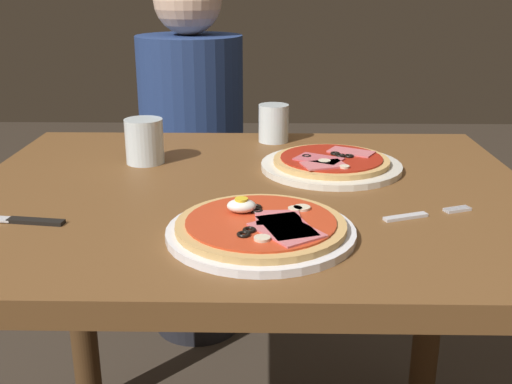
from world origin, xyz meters
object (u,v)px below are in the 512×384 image
pizza_foreground (261,228)px  fork (421,215)px  pizza_across_left (331,164)px  water_glass_far (274,125)px  diner_person (193,170)px  dining_table (250,256)px  water_glass_near (145,144)px  knife (13,220)px

pizza_foreground → fork: bearing=18.6°
pizza_across_left → fork: pizza_across_left is taller
pizza_across_left → water_glass_far: size_ratio=3.23×
water_glass_far → diner_person: diner_person is taller
diner_person → dining_table: bearing=104.1°
dining_table → water_glass_near: bearing=144.3°
pizza_foreground → knife: bearing=172.7°
diner_person → pizza_foreground: bearing=102.4°
pizza_foreground → pizza_across_left: 0.37m
water_glass_near → knife: size_ratio=0.46×
water_glass_near → knife: (-0.14, -0.33, -0.04)m
pizza_foreground → water_glass_far: water_glass_far is taller
pizza_across_left → fork: (0.12, -0.25, -0.01)m
pizza_foreground → knife: 0.39m
pizza_across_left → water_glass_near: 0.38m
fork → diner_person: bearing=116.8°
knife → water_glass_near: bearing=66.4°
pizza_across_left → fork: 0.28m
diner_person → fork: bearing=116.8°
water_glass_near → fork: water_glass_near is taller
water_glass_near → diner_person: diner_person is taller
pizza_across_left → diner_person: (-0.36, 0.70, -0.23)m
pizza_across_left → diner_person: size_ratio=0.24×
dining_table → water_glass_far: (0.05, 0.34, 0.17)m
water_glass_far → water_glass_near: bearing=-145.6°
water_glass_near → pizza_across_left: bearing=-6.0°
knife → water_glass_far: bearing=51.3°
pizza_foreground → fork: (0.25, 0.09, -0.01)m
pizza_foreground → knife: pizza_foreground is taller
water_glass_near → knife: 0.36m
pizza_foreground → water_glass_far: size_ratio=3.22×
dining_table → fork: bearing=-26.2°
dining_table → knife: knife is taller
pizza_across_left → water_glass_near: (-0.38, 0.04, 0.03)m
water_glass_far → knife: bearing=-128.7°
dining_table → water_glass_near: (-0.22, 0.16, 0.17)m
water_glass_far → knife: size_ratio=0.44×
water_glass_far → fork: water_glass_far is taller
pizza_foreground → fork: 0.27m
dining_table → fork: (0.28, -0.14, 0.14)m
dining_table → pizza_across_left: 0.25m
pizza_across_left → knife: (-0.52, -0.29, -0.01)m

